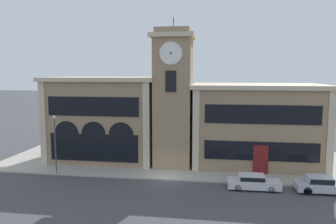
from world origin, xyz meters
name	(u,v)px	position (x,y,z in m)	size (l,w,h in m)	color
ground_plane	(166,181)	(0.00, 0.00, 0.00)	(300.00, 300.00, 0.00)	#424247
sidewalk_kerb	(175,161)	(0.00, 7.13, 0.07)	(40.56, 14.25, 0.15)	#A39E93
clock_tower	(173,98)	(0.00, 5.16, 7.65)	(4.70, 4.70, 16.39)	#937A5B
town_hall_left_wing	(107,118)	(-8.55, 7.67, 5.00)	(13.20, 9.79, 9.95)	#937A5B
town_hall_right_wing	(256,124)	(9.29, 7.68, 4.62)	(14.68, 9.79, 9.19)	#937A5B
parked_car_near	(253,182)	(8.12, -1.14, 0.70)	(4.69, 1.78, 1.34)	silver
parked_car_mid	(321,184)	(13.91, -1.14, 0.77)	(4.41, 1.82, 1.47)	#B2B7C1
street_lamp	(55,136)	(-11.58, 0.32, 4.07)	(0.36, 0.36, 6.01)	#4C4C51
fire_hydrant	(326,181)	(14.82, 0.48, 0.57)	(0.22, 0.22, 0.87)	red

